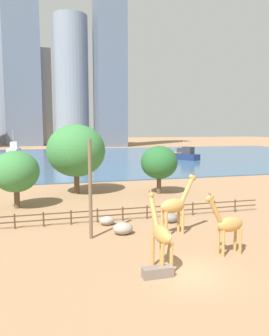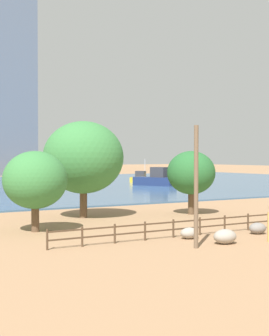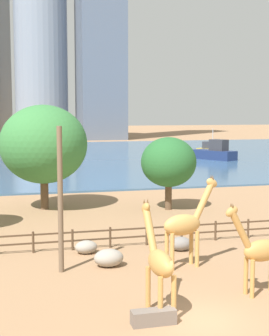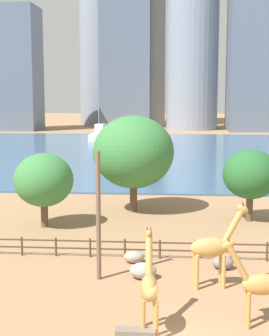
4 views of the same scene
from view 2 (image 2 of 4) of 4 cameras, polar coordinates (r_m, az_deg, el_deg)
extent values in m
cylinder|color=tan|center=(35.97, 14.68, -6.36)|extent=(0.27, 0.27, 2.00)
cylinder|color=brown|center=(32.45, 6.85, -2.08)|extent=(0.28, 0.28, 7.73)
ellipsoid|color=gray|center=(39.52, 13.48, -6.51)|extent=(1.35, 1.12, 0.84)
ellipsoid|color=gray|center=(34.69, 10.00, -7.49)|extent=(1.64, 1.29, 0.97)
ellipsoid|color=gray|center=(36.44, 6.10, -7.19)|extent=(1.34, 1.05, 0.79)
cylinder|color=#4C3826|center=(32.34, -9.66, -7.83)|extent=(0.14, 0.14, 1.30)
cylinder|color=#4C3826|center=(33.26, -5.82, -7.57)|extent=(0.14, 0.14, 1.30)
cylinder|color=#4C3826|center=(34.31, -2.20, -7.29)|extent=(0.14, 0.14, 1.30)
cylinder|color=#4C3826|center=(35.48, 1.18, -7.00)|extent=(0.14, 0.14, 1.30)
cylinder|color=#4C3826|center=(36.78, 4.33, -6.70)|extent=(0.14, 0.14, 1.30)
cylinder|color=#4C3826|center=(38.17, 7.25, -6.41)|extent=(0.14, 0.14, 1.30)
cylinder|color=#4C3826|center=(39.66, 9.96, -6.13)|extent=(0.14, 0.14, 1.30)
cylinder|color=#4C3826|center=(41.23, 12.47, -5.86)|extent=(0.14, 0.14, 1.30)
cube|color=#4C3826|center=(38.84, 8.63, -5.61)|extent=(26.10, 0.08, 0.10)
cube|color=#4C3826|center=(38.91, 8.63, -6.37)|extent=(26.10, 0.08, 0.10)
cylinder|color=brown|center=(51.37, 6.29, -3.89)|extent=(0.59, 0.59, 2.22)
ellipsoid|color=#26602D|center=(51.18, 6.30, -0.52)|extent=(4.78, 4.78, 4.30)
cylinder|color=brown|center=(48.49, -5.68, -3.95)|extent=(0.70, 0.70, 2.65)
ellipsoid|color=#387A3D|center=(48.28, -5.69, 1.18)|extent=(7.53, 7.53, 6.78)
cylinder|color=brown|center=(40.14, -10.94, -5.54)|extent=(0.60, 0.60, 2.00)
ellipsoid|color=#387A3D|center=(39.89, -10.96, -1.31)|extent=(4.92, 4.92, 4.43)
cube|color=navy|center=(96.95, 2.22, -1.49)|extent=(6.21, 8.34, 1.58)
cube|color=#333338|center=(96.40, 2.73, -0.47)|extent=(3.01, 3.41, 1.90)
cube|color=gold|center=(107.29, 1.02, -1.34)|extent=(4.96, 5.61, 1.11)
cube|color=#333338|center=(107.49, 0.68, -0.68)|extent=(2.27, 2.39, 1.33)
cylinder|color=silver|center=(107.11, 1.16, -0.01)|extent=(0.17, 0.17, 3.88)
cube|color=slate|center=(168.63, -13.89, 17.59)|extent=(13.47, 15.29, 106.12)
camera|label=1|loc=(16.68, 56.02, 10.14)|focal=35.00mm
camera|label=3|loc=(16.99, 62.71, 9.65)|focal=55.00mm
camera|label=4|loc=(24.91, 68.14, 12.44)|focal=55.00mm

